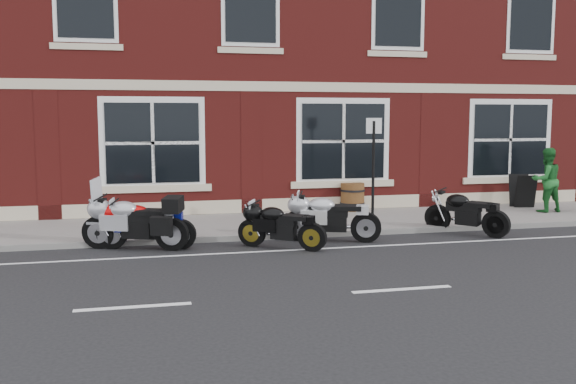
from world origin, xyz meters
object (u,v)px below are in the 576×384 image
(moto_sport_silver, at_px, (329,216))
(moto_sport_red, at_px, (144,223))
(moto_sport_black, at_px, (280,225))
(pedestrian_right, at_px, (546,180))
(moto_touring_silver, at_px, (132,220))
(a_board_sign, at_px, (522,191))
(parking_sign, at_px, (373,164))
(barrel_planter, at_px, (352,197))
(moto_naked_black, at_px, (465,211))

(moto_sport_silver, bearing_deg, moto_sport_red, 108.32)
(moto_sport_black, bearing_deg, moto_sport_silver, -32.37)
(moto_sport_red, height_order, pedestrian_right, pedestrian_right)
(moto_touring_silver, relative_size, moto_sport_silver, 1.03)
(moto_sport_silver, bearing_deg, moto_touring_silver, 108.24)
(a_board_sign, bearing_deg, parking_sign, -144.84)
(parking_sign, bearing_deg, moto_sport_black, -134.67)
(moto_sport_red, xyz_separation_m, moto_sport_silver, (3.80, -0.11, 0.03))
(moto_sport_silver, xyz_separation_m, a_board_sign, (6.48, 2.90, 0.04))
(barrel_planter, bearing_deg, moto_sport_silver, -116.37)
(moto_touring_silver, xyz_separation_m, moto_naked_black, (7.27, 0.01, -0.06))
(moto_sport_black, relative_size, barrel_planter, 2.17)
(parking_sign, bearing_deg, moto_sport_silver, -129.20)
(pedestrian_right, xyz_separation_m, barrel_planter, (-4.88, 1.42, -0.48))
(moto_sport_black, distance_m, a_board_sign, 8.36)
(moto_sport_silver, height_order, moto_naked_black, moto_sport_silver)
(barrel_planter, bearing_deg, pedestrian_right, -16.21)
(moto_sport_black, relative_size, a_board_sign, 1.75)
(a_board_sign, bearing_deg, moto_sport_black, -141.93)
(moto_sport_silver, xyz_separation_m, moto_naked_black, (3.23, 0.14, -0.02))
(moto_sport_red, distance_m, pedestrian_right, 10.55)
(moto_touring_silver, distance_m, moto_sport_red, 0.25)
(pedestrian_right, relative_size, parking_sign, 0.68)
(moto_touring_silver, xyz_separation_m, moto_sport_red, (0.24, -0.01, -0.07))
(moto_naked_black, relative_size, a_board_sign, 1.83)
(moto_sport_black, xyz_separation_m, barrel_planter, (2.85, 3.88, 0.00))
(moto_naked_black, height_order, pedestrian_right, pedestrian_right)
(moto_sport_black, xyz_separation_m, a_board_sign, (7.65, 3.38, 0.09))
(moto_sport_red, bearing_deg, a_board_sign, -59.54)
(moto_sport_red, xyz_separation_m, parking_sign, (5.13, 0.81, 1.04))
(moto_sport_black, distance_m, moto_sport_silver, 1.26)
(moto_sport_silver, height_order, parking_sign, parking_sign)
(moto_sport_red, distance_m, parking_sign, 5.29)
(moto_sport_black, bearing_deg, pedestrian_right, -37.19)
(moto_touring_silver, xyz_separation_m, barrel_planter, (5.73, 3.28, -0.09))
(moto_touring_silver, bearing_deg, moto_naked_black, -69.13)
(barrel_planter, distance_m, parking_sign, 2.72)
(a_board_sign, bearing_deg, moto_sport_silver, -141.69)
(moto_sport_red, bearing_deg, pedestrian_right, -64.47)
(moto_sport_black, relative_size, moto_naked_black, 0.95)
(moto_sport_silver, xyz_separation_m, barrel_planter, (1.69, 3.40, -0.05))
(moto_touring_silver, height_order, parking_sign, parking_sign)
(moto_touring_silver, height_order, moto_sport_silver, moto_touring_silver)
(pedestrian_right, bearing_deg, moto_touring_silver, 9.30)
(pedestrian_right, xyz_separation_m, a_board_sign, (-0.09, 0.91, -0.39))
(moto_sport_red, relative_size, moto_naked_black, 1.16)
(barrel_planter, height_order, parking_sign, parking_sign)
(moto_naked_black, xyz_separation_m, pedestrian_right, (3.34, 1.85, 0.45))
(moto_sport_silver, relative_size, barrel_planter, 2.74)
(moto_sport_red, height_order, parking_sign, parking_sign)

